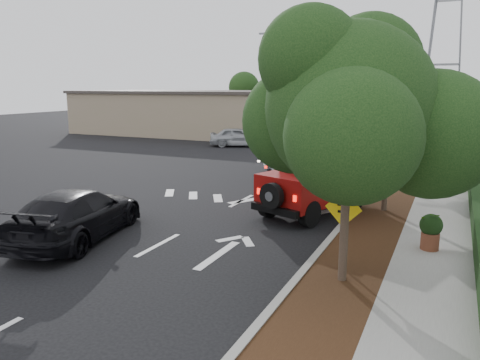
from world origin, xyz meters
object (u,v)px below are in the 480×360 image
Objects in this scene: silver_suv_ahead at (298,162)px; speed_hump_sign at (343,218)px; black_suv_oncoming at (77,214)px; red_jeep at (317,181)px.

silver_suv_ahead is 12.76m from speed_hump_sign.
black_suv_oncoming is 8.06m from speed_hump_sign.
speed_hump_sign is at bearing -83.33° from silver_suv_ahead.
black_suv_oncoming is (-3.10, -12.55, 0.04)m from silver_suv_ahead.
black_suv_oncoming reaches higher than silver_suv_ahead.
red_jeep is 0.91× the size of silver_suv_ahead.
black_suv_oncoming is at bearing -119.81° from silver_suv_ahead.
speed_hump_sign is at bearing -48.77° from red_jeep.
silver_suv_ahead is 12.93m from black_suv_oncoming.
silver_suv_ahead is 0.99× the size of black_suv_oncoming.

